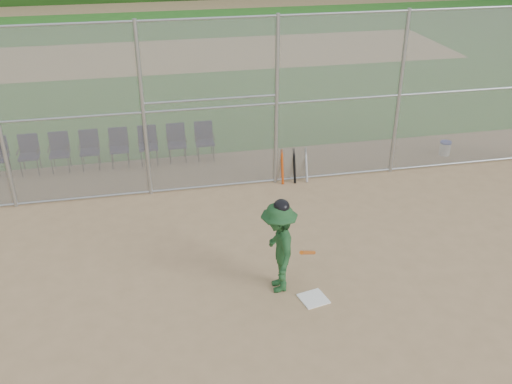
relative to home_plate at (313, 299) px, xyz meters
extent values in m
plane|color=tan|center=(-0.59, -0.43, -0.01)|extent=(100.00, 100.00, 0.00)
plane|color=#26641E|center=(-0.59, 17.57, 0.00)|extent=(100.00, 100.00, 0.00)
plane|color=tan|center=(-0.59, 17.57, 0.00)|extent=(24.00, 24.00, 0.00)
cube|color=gray|center=(-0.59, 4.57, 1.99)|extent=(16.00, 0.02, 4.00)
cylinder|color=#9EA3A8|center=(-0.59, 4.57, 3.94)|extent=(16.00, 0.05, 0.05)
cube|color=white|center=(0.00, 0.00, 0.00)|extent=(0.53, 0.53, 0.02)
imported|color=#1C4722|center=(-0.53, 0.45, 0.83)|extent=(0.69, 1.13, 1.69)
ellipsoid|color=black|center=(-0.53, 0.45, 1.65)|extent=(0.27, 0.30, 0.23)
cylinder|color=#D25A13|center=(-0.13, 0.05, 0.94)|extent=(0.48, 0.66, 0.50)
cylinder|color=white|center=(5.27, 5.25, 0.16)|extent=(0.28, 0.28, 0.34)
cylinder|color=#2939B1|center=(5.27, 5.25, 0.35)|extent=(0.30, 0.30, 0.04)
cylinder|color=#D84C14|center=(0.57, 4.51, 0.41)|extent=(0.06, 0.25, 0.84)
cylinder|color=black|center=(0.87, 4.51, 0.41)|extent=(0.06, 0.28, 0.84)
cylinder|color=#B2B2B7|center=(1.17, 4.51, 0.40)|extent=(0.06, 0.31, 0.83)
camera|label=1|loc=(-2.58, -7.53, 6.20)|focal=40.00mm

